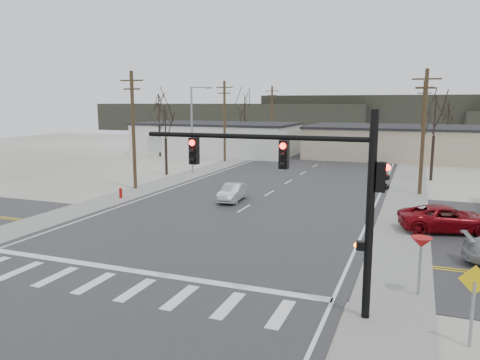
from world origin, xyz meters
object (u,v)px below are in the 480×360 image
(fire_hydrant, at_px, (121,193))
(car_far_b, at_px, (328,140))
(traffic_signal_mast, at_px, (314,183))
(car_parked_red, at_px, (447,219))
(sedan_crossing, at_px, (233,192))
(car_far_a, at_px, (331,153))

(fire_hydrant, xyz_separation_m, car_far_b, (6.27, 53.36, 0.27))
(traffic_signal_mast, xyz_separation_m, car_far_b, (-11.82, 67.57, -3.95))
(traffic_signal_mast, relative_size, car_parked_red, 1.67)
(traffic_signal_mast, height_order, car_parked_red, traffic_signal_mast)
(car_far_b, xyz_separation_m, car_parked_red, (16.93, -54.61, 0.05))
(fire_hydrant, distance_m, car_far_b, 53.73)
(sedan_crossing, relative_size, car_parked_red, 0.73)
(traffic_signal_mast, bearing_deg, car_far_b, 99.93)
(car_far_b, bearing_deg, sedan_crossing, -63.38)
(car_parked_red, bearing_deg, traffic_signal_mast, 143.63)
(fire_hydrant, height_order, car_far_b, car_far_b)
(car_far_a, xyz_separation_m, car_parked_red, (12.47, -32.99, -0.03))
(fire_hydrant, bearing_deg, car_parked_red, -3.08)
(traffic_signal_mast, height_order, car_far_b, traffic_signal_mast)
(fire_hydrant, bearing_deg, car_far_b, 83.30)
(sedan_crossing, distance_m, car_far_a, 29.61)
(traffic_signal_mast, height_order, sedan_crossing, traffic_signal_mast)
(car_far_a, relative_size, car_far_b, 1.32)
(traffic_signal_mast, xyz_separation_m, sedan_crossing, (-9.60, 16.42, -3.98))
(traffic_signal_mast, distance_m, fire_hydrant, 23.39)
(sedan_crossing, bearing_deg, car_far_b, 89.40)
(car_far_a, relative_size, car_parked_red, 0.98)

